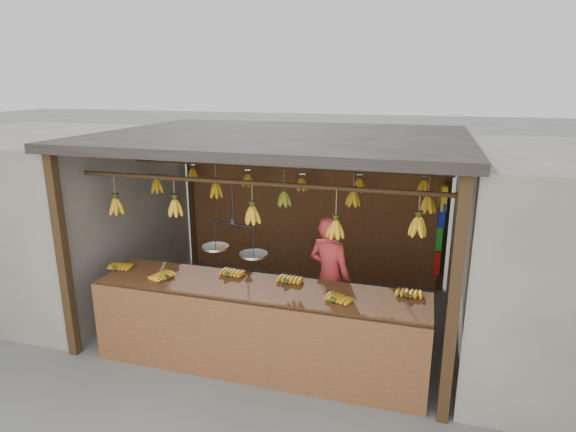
% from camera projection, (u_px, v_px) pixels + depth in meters
% --- Properties ---
extents(ground, '(80.00, 80.00, 0.00)m').
position_uv_depth(ground, '(282.00, 317.00, 6.34)').
color(ground, '#5B5B57').
extents(stall, '(4.30, 3.30, 2.40)m').
position_uv_depth(stall, '(289.00, 165.00, 6.11)').
color(stall, black).
rests_on(stall, ground).
extents(neighbor_left, '(3.00, 3.00, 2.30)m').
position_uv_depth(neighbor_left, '(45.00, 212.00, 7.00)').
color(neighbor_left, slate).
rests_on(neighbor_left, ground).
extents(counter, '(3.58, 0.81, 0.96)m').
position_uv_depth(counter, '(255.00, 310.00, 4.99)').
color(counter, brown).
rests_on(counter, ground).
extents(hanging_bananas, '(3.63, 2.26, 0.39)m').
position_uv_depth(hanging_bananas, '(281.00, 196.00, 5.89)').
color(hanging_bananas, '#C88D15').
rests_on(hanging_bananas, ground).
extents(balance_scale, '(0.77, 0.39, 0.77)m').
position_uv_depth(balance_scale, '(234.00, 247.00, 5.13)').
color(balance_scale, black).
rests_on(balance_scale, ground).
extents(vendor, '(0.65, 0.54, 1.52)m').
position_uv_depth(vendor, '(329.00, 277.00, 5.68)').
color(vendor, '#BF3333').
rests_on(vendor, ground).
extents(bag_bundles, '(0.08, 0.26, 1.28)m').
position_uv_depth(bag_bundles, '(440.00, 227.00, 6.79)').
color(bag_bundles, yellow).
rests_on(bag_bundles, ground).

